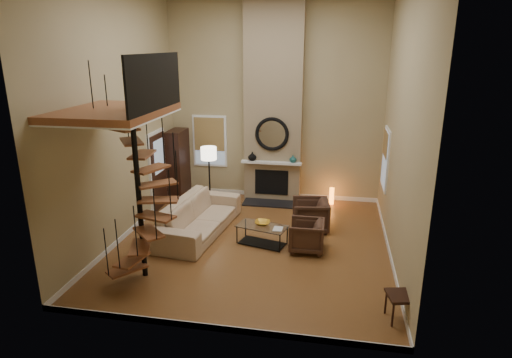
% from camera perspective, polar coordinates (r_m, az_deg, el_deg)
% --- Properties ---
extents(ground, '(6.00, 6.50, 0.01)m').
position_cam_1_polar(ground, '(10.03, -0.42, -8.36)').
color(ground, '#915E2F').
rests_on(ground, ground).
extents(back_wall, '(6.00, 0.02, 5.50)m').
position_cam_1_polar(back_wall, '(12.35, 2.42, 9.88)').
color(back_wall, tan).
rests_on(back_wall, ground).
extents(front_wall, '(6.00, 0.02, 5.50)m').
position_cam_1_polar(front_wall, '(6.09, -6.20, 2.13)').
color(front_wall, tan).
rests_on(front_wall, ground).
extents(left_wall, '(0.02, 6.50, 5.50)m').
position_cam_1_polar(left_wall, '(10.17, -17.44, 7.53)').
color(left_wall, tan).
rests_on(left_wall, ground).
extents(right_wall, '(0.02, 6.50, 5.50)m').
position_cam_1_polar(right_wall, '(9.11, 18.53, 6.38)').
color(right_wall, tan).
rests_on(right_wall, ground).
extents(baseboard_back, '(6.00, 0.02, 0.12)m').
position_cam_1_polar(baseboard_back, '(12.96, 2.26, -2.00)').
color(baseboard_back, white).
rests_on(baseboard_back, ground).
extents(baseboard_front, '(6.00, 0.02, 0.12)m').
position_cam_1_polar(baseboard_front, '(7.27, -5.46, -18.77)').
color(baseboard_front, white).
rests_on(baseboard_front, ground).
extents(baseboard_left, '(0.02, 6.50, 0.12)m').
position_cam_1_polar(baseboard_left, '(10.91, -16.14, -6.51)').
color(baseboard_left, white).
rests_on(baseboard_left, ground).
extents(baseboard_right, '(0.02, 6.50, 0.12)m').
position_cam_1_polar(baseboard_right, '(9.94, 17.00, -9.01)').
color(baseboard_right, white).
rests_on(baseboard_right, ground).
extents(chimney_breast, '(1.60, 0.38, 5.50)m').
position_cam_1_polar(chimney_breast, '(12.17, 2.29, 9.77)').
color(chimney_breast, '#907C5D').
rests_on(chimney_breast, ground).
extents(hearth, '(1.50, 0.60, 0.04)m').
position_cam_1_polar(hearth, '(12.35, 1.82, -3.18)').
color(hearth, black).
rests_on(hearth, ground).
extents(firebox, '(0.95, 0.02, 0.72)m').
position_cam_1_polar(firebox, '(12.45, 2.04, -0.44)').
color(firebox, black).
rests_on(firebox, chimney_breast).
extents(mantel, '(1.70, 0.18, 0.06)m').
position_cam_1_polar(mantel, '(12.21, 2.01, 2.13)').
color(mantel, white).
rests_on(mantel, chimney_breast).
extents(mirror_frame, '(0.94, 0.10, 0.94)m').
position_cam_1_polar(mirror_frame, '(12.08, 2.10, 5.87)').
color(mirror_frame, black).
rests_on(mirror_frame, chimney_breast).
extents(mirror_disc, '(0.80, 0.01, 0.80)m').
position_cam_1_polar(mirror_disc, '(12.09, 2.10, 5.88)').
color(mirror_disc, white).
rests_on(mirror_disc, chimney_breast).
extents(vase_left, '(0.24, 0.24, 0.25)m').
position_cam_1_polar(vase_left, '(12.29, -0.49, 3.00)').
color(vase_left, black).
rests_on(vase_left, mantel).
extents(vase_right, '(0.20, 0.20, 0.21)m').
position_cam_1_polar(vase_right, '(12.14, 4.85, 2.66)').
color(vase_right, '#165050').
rests_on(vase_right, mantel).
extents(window_back, '(1.02, 0.06, 1.52)m').
position_cam_1_polar(window_back, '(12.91, -6.07, 5.04)').
color(window_back, white).
rests_on(window_back, back_wall).
extents(window_right, '(0.06, 1.02, 1.52)m').
position_cam_1_polar(window_right, '(11.28, 16.56, 2.66)').
color(window_right, white).
rests_on(window_right, right_wall).
extents(entry_door, '(0.10, 1.05, 2.16)m').
position_cam_1_polar(entry_door, '(12.10, -12.67, 1.09)').
color(entry_door, white).
rests_on(entry_door, ground).
extents(loft, '(1.70, 2.20, 1.09)m').
position_cam_1_polar(loft, '(8.09, -17.53, 8.69)').
color(loft, brown).
rests_on(loft, left_wall).
extents(spiral_stair, '(1.47, 1.47, 4.06)m').
position_cam_1_polar(spiral_stair, '(8.30, -15.00, -1.23)').
color(spiral_stair, black).
rests_on(spiral_stair, ground).
extents(hutch, '(0.43, 0.92, 2.05)m').
position_cam_1_polar(hutch, '(12.95, -10.11, 1.85)').
color(hutch, black).
rests_on(hutch, ground).
extents(sofa, '(1.44, 2.98, 0.84)m').
position_cam_1_polar(sofa, '(10.52, -7.51, -4.88)').
color(sofa, tan).
rests_on(sofa, ground).
extents(armchair_near, '(0.97, 0.95, 0.78)m').
position_cam_1_polar(armchair_near, '(10.70, 7.54, -4.72)').
color(armchair_near, '#472C20').
rests_on(armchair_near, ground).
extents(armchair_far, '(0.75, 0.73, 0.68)m').
position_cam_1_polar(armchair_far, '(9.59, 7.02, -7.38)').
color(armchair_far, '#472C20').
rests_on(armchair_far, ground).
extents(coffee_table, '(1.21, 0.81, 0.43)m').
position_cam_1_polar(coffee_table, '(9.84, 0.79, -7.02)').
color(coffee_table, silver).
rests_on(coffee_table, ground).
extents(bowl, '(0.34, 0.34, 0.08)m').
position_cam_1_polar(bowl, '(9.80, 0.85, -5.76)').
color(bowl, gold).
rests_on(bowl, coffee_table).
extents(book, '(0.21, 0.28, 0.03)m').
position_cam_1_polar(book, '(9.59, 2.72, -6.56)').
color(book, gray).
rests_on(book, coffee_table).
extents(floor_lamp, '(0.42, 0.42, 1.73)m').
position_cam_1_polar(floor_lamp, '(11.70, -6.18, 2.71)').
color(floor_lamp, black).
rests_on(floor_lamp, ground).
extents(accent_lamp, '(0.13, 0.13, 0.47)m').
position_cam_1_polar(accent_lamp, '(12.42, 9.85, -2.20)').
color(accent_lamp, orange).
rests_on(accent_lamp, ground).
extents(side_chair, '(0.52, 0.52, 0.96)m').
position_cam_1_polar(side_chair, '(7.64, 19.18, -13.67)').
color(side_chair, black).
rests_on(side_chair, ground).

